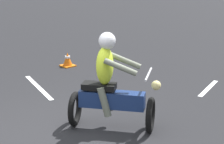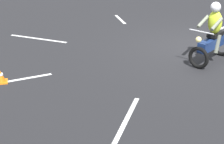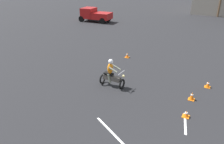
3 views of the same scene
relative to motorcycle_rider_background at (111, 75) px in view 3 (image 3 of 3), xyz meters
name	(u,v)px [view 3 (image 3 of 3)]	position (x,y,z in m)	size (l,w,h in m)	color
motorcycle_rider_background	(111,75)	(0.00, 0.00, 0.00)	(1.52, 0.70, 1.66)	black
pickup_truck	(95,14)	(-10.42, 14.80, 0.20)	(4.25, 2.20, 1.73)	black
traffic_cone_near_left	(186,114)	(4.42, -1.02, -0.58)	(0.32, 0.32, 0.31)	orange
traffic_cone_near_right	(208,84)	(4.96, 2.45, -0.54)	(0.32, 0.32, 0.38)	orange
traffic_cone_far_right	(127,55)	(-1.11, 4.63, -0.54)	(0.32, 0.32, 0.38)	orange
traffic_cone_far_left	(192,96)	(4.38, 0.63, -0.52)	(0.32, 0.32, 0.43)	orange
lane_stripe_n	(185,123)	(4.49, -1.51, -0.72)	(0.10, 1.57, 0.01)	silver
lane_stripe_nw	(110,131)	(1.83, -3.51, -0.72)	(0.10, 2.12, 0.01)	silver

